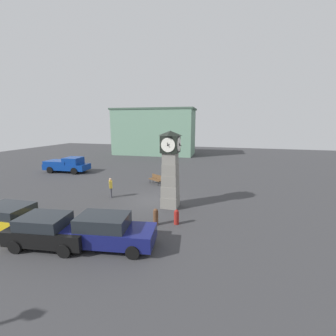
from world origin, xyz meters
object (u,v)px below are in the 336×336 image
object	(u,v)px
pickup_truck	(67,165)
pedestrian_crossing_lot	(111,186)
car_navy_sedan	(12,218)
car_by_building	(108,231)
bollard_near_tower	(176,217)
bollard_mid_row	(156,217)
car_near_tower	(49,230)
clock_tower	(170,169)
bench	(156,179)

from	to	relation	value
pickup_truck	pedestrian_crossing_lot	bearing A→B (deg)	-35.16
car_navy_sedan	pickup_truck	distance (m)	15.60
car_by_building	car_navy_sedan	bearing A→B (deg)	179.36
car_by_building	pickup_truck	world-z (taller)	pickup_truck
car_navy_sedan	car_by_building	size ratio (longest dim) A/B	0.96
bollard_near_tower	car_navy_sedan	xyz separation A→B (m)	(-8.64, -3.25, 0.29)
bollard_mid_row	car_near_tower	world-z (taller)	car_near_tower
clock_tower	pedestrian_crossing_lot	size ratio (longest dim) A/B	3.37
car_near_tower	bench	world-z (taller)	car_near_tower
car_navy_sedan	pedestrian_crossing_lot	bearing A→B (deg)	69.98
clock_tower	bollard_mid_row	distance (m)	3.81
bollard_mid_row	car_by_building	distance (m)	3.24
car_near_tower	pedestrian_crossing_lot	bearing A→B (deg)	96.14
car_by_building	pedestrian_crossing_lot	xyz separation A→B (m)	(-3.66, 6.65, 0.10)
car_near_tower	car_by_building	bearing A→B (deg)	12.77
car_by_building	pickup_truck	bearing A→B (deg)	134.93
car_by_building	pickup_truck	xyz separation A→B (m)	(-13.66, 13.69, 0.12)
clock_tower	car_by_building	xyz separation A→B (m)	(-1.49, -5.95, -1.96)
pickup_truck	clock_tower	bearing A→B (deg)	-27.06
pedestrian_crossing_lot	bollard_mid_row	bearing A→B (deg)	-36.45
car_navy_sedan	bench	distance (m)	12.32
car_near_tower	pedestrian_crossing_lot	world-z (taller)	pedestrian_crossing_lot
bollard_mid_row	pedestrian_crossing_lot	size ratio (longest dim) A/B	0.63
bench	pedestrian_crossing_lot	bearing A→B (deg)	-114.67
car_navy_sedan	bench	bearing A→B (deg)	67.97
bench	pedestrian_crossing_lot	world-z (taller)	pedestrian_crossing_lot
bollard_near_tower	bench	distance (m)	9.10
pickup_truck	bollard_mid_row	bearing A→B (deg)	-35.60
clock_tower	car_navy_sedan	world-z (taller)	clock_tower
pedestrian_crossing_lot	car_near_tower	bearing A→B (deg)	-83.86
pickup_truck	pedestrian_crossing_lot	world-z (taller)	pickup_truck
car_navy_sedan	pedestrian_crossing_lot	size ratio (longest dim) A/B	2.70
bollard_near_tower	car_near_tower	distance (m)	6.76
bollard_near_tower	bollard_mid_row	size ratio (longest dim) A/B	0.90
bollard_near_tower	pedestrian_crossing_lot	bearing A→B (deg)	151.94
clock_tower	bollard_near_tower	world-z (taller)	clock_tower
pickup_truck	bollard_near_tower	bearing A→B (deg)	-32.56
bench	bollard_mid_row	bearing A→B (deg)	-71.56
bollard_mid_row	bollard_near_tower	bearing A→B (deg)	20.59
car_by_building	car_near_tower	bearing A→B (deg)	-167.23
car_navy_sedan	bench	world-z (taller)	car_navy_sedan
bollard_mid_row	car_navy_sedan	bearing A→B (deg)	-159.38
car_by_building	clock_tower	bearing A→B (deg)	75.92
car_by_building	bench	distance (m)	11.58
bollard_near_tower	pickup_truck	distance (m)	19.27
bollard_mid_row	car_by_building	bearing A→B (deg)	-116.39
clock_tower	car_near_tower	bearing A→B (deg)	-123.48
clock_tower	car_navy_sedan	size ratio (longest dim) A/B	1.25
bollard_mid_row	bench	bearing A→B (deg)	108.44
clock_tower	bollard_near_tower	distance (m)	3.67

